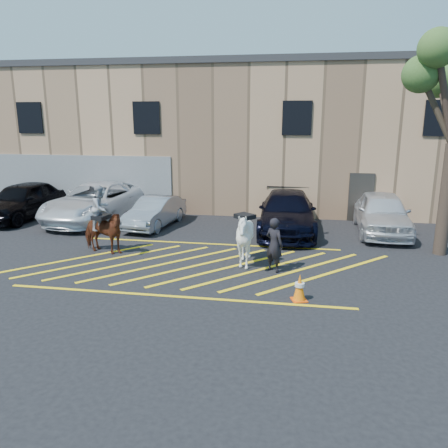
% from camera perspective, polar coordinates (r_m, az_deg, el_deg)
% --- Properties ---
extents(ground, '(90.00, 90.00, 0.00)m').
position_cam_1_polar(ground, '(14.41, -3.42, -5.08)').
color(ground, black).
rests_on(ground, ground).
extents(car_black_suv, '(2.38, 5.17, 1.72)m').
position_cam_1_polar(car_black_suv, '(22.43, -24.79, 2.81)').
color(car_black_suv, black).
rests_on(car_black_suv, ground).
extents(car_white_pickup, '(3.56, 6.43, 1.70)m').
position_cam_1_polar(car_white_pickup, '(20.91, -16.32, 2.79)').
color(car_white_pickup, white).
rests_on(car_white_pickup, ground).
extents(car_silver_sedan, '(1.87, 4.04, 1.28)m').
position_cam_1_polar(car_silver_sedan, '(19.16, -8.99, 1.57)').
color(car_silver_sedan, gray).
rests_on(car_silver_sedan, ground).
extents(car_blue_suv, '(2.41, 5.66, 1.63)m').
position_cam_1_polar(car_blue_suv, '(18.24, 8.24, 1.52)').
color(car_blue_suv, black).
rests_on(car_blue_suv, ground).
extents(car_white_suv, '(2.16, 4.98, 1.67)m').
position_cam_1_polar(car_white_suv, '(18.98, 19.94, 1.38)').
color(car_white_suv, silver).
rests_on(car_white_suv, ground).
extents(handler, '(0.74, 0.69, 1.70)m').
position_cam_1_polar(handler, '(13.48, 6.59, -2.72)').
color(handler, black).
rests_on(handler, ground).
extents(warehouse, '(32.42, 10.20, 7.30)m').
position_cam_1_polar(warehouse, '(25.47, 2.54, 11.59)').
color(warehouse, tan).
rests_on(warehouse, ground).
extents(hatching_zone, '(12.60, 5.12, 0.01)m').
position_cam_1_polar(hatching_zone, '(14.13, -3.69, -5.45)').
color(hatching_zone, yellow).
rests_on(hatching_zone, ground).
extents(mounted_bay, '(1.96, 1.24, 2.40)m').
position_cam_1_polar(mounted_bay, '(15.72, -15.66, -0.28)').
color(mounted_bay, '#5D2216').
rests_on(mounted_bay, ground).
extents(saddled_white, '(2.21, 2.24, 1.85)m').
position_cam_1_polar(saddled_white, '(13.82, 2.71, -1.87)').
color(saddled_white, white).
rests_on(saddled_white, ground).
extents(traffic_cone, '(0.48, 0.48, 0.73)m').
position_cam_1_polar(traffic_cone, '(11.61, 9.84, -8.16)').
color(traffic_cone, '#F14D09').
rests_on(traffic_cone, ground).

